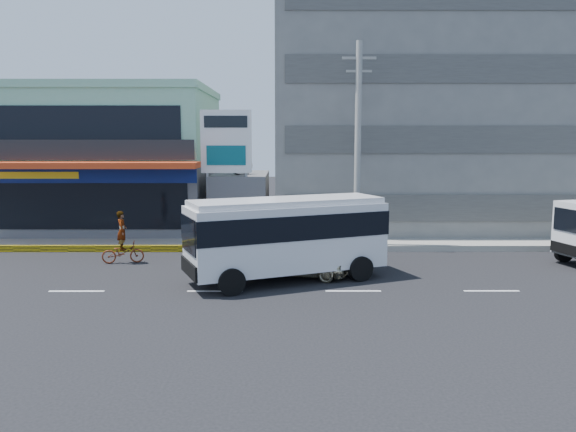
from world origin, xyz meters
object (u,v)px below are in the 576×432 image
Objects in this scene: satellite_dish at (239,173)px; utility_pole_near at (358,145)px; billboard at (226,149)px; motorcycle_rider at (123,246)px; shop_building at (109,163)px; minibus at (287,232)px; concrete_building at (408,113)px; sedan at (297,258)px.

utility_pole_near is at bearing -30.96° from satellite_dish.
billboard is 7.45m from motorcycle_rider.
shop_building reaches higher than minibus.
billboard is at bearing -151.08° from concrete_building.
satellite_dish is 8.38m from motorcycle_rider.
shop_building is 2.94× the size of sedan.
sedan is at bearing -70.95° from satellite_dish.
billboard is 2.97× the size of motorcycle_rider.
concrete_building is 11.30m from satellite_dish.
utility_pole_near reaches higher than billboard.
concrete_building is at bearing -11.99° from sedan.
satellite_dish is (-10.00, -4.00, -3.42)m from concrete_building.
concrete_building is 15.79m from sedan.
concrete_building reaches higher than minibus.
utility_pole_near is at bearing -25.06° from shop_building.
shop_building is 1.55× the size of minibus.
billboard is (-10.50, -5.80, -2.07)m from concrete_building.
satellite_dish is 0.22× the size of billboard.
motorcycle_rider is (3.36, -9.33, -3.23)m from shop_building.
billboard is 0.87× the size of minibus.
concrete_building reaches higher than sedan.
concrete_building is at bearing 35.34° from motorcycle_rider.
concrete_building is 8.79m from utility_pole_near.
billboard is 1.63× the size of sedan.
shop_building reaches higher than sedan.
utility_pole_near reaches higher than satellite_dish.
minibus is at bearing -67.95° from billboard.
utility_pole_near is at bearing -15.48° from billboard.
satellite_dish reaches higher than minibus.
utility_pole_near is at bearing -117.76° from concrete_building.
concrete_building is 12.17m from billboard.
utility_pole_near is 2.37× the size of sedan.
satellite_dish is at bearing 35.95° from sedan.
concrete_building is at bearing 61.13° from minibus.
sedan is at bearing 61.37° from minibus.
concrete_building is at bearing 21.80° from satellite_dish.
shop_building is at bearing 147.68° from billboard.
utility_pole_near is at bearing 14.66° from motorcycle_rider.
concrete_building is at bearing 3.35° from shop_building.
concrete_building reaches higher than motorcycle_rider.
billboard reaches higher than sedan.
shop_building is 16.43m from minibus.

